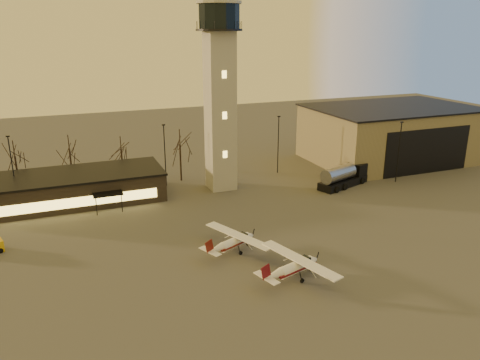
% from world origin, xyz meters
% --- Properties ---
extents(ground, '(220.00, 220.00, 0.00)m').
position_xyz_m(ground, '(0.00, 0.00, 0.00)').
color(ground, '#44423F').
rests_on(ground, ground).
extents(control_tower, '(6.80, 6.80, 32.60)m').
position_xyz_m(control_tower, '(0.00, 30.00, 16.33)').
color(control_tower, '#A09E98').
rests_on(control_tower, ground).
extents(hangar, '(30.60, 20.60, 10.30)m').
position_xyz_m(hangar, '(36.00, 33.98, 5.15)').
color(hangar, '#7C7051').
rests_on(hangar, ground).
extents(terminal, '(25.40, 12.20, 4.30)m').
position_xyz_m(terminal, '(-21.99, 31.98, 2.16)').
color(terminal, black).
rests_on(terminal, ground).
extents(light_poles, '(58.50, 12.25, 10.14)m').
position_xyz_m(light_poles, '(0.50, 31.00, 5.41)').
color(light_poles, black).
rests_on(light_poles, ground).
extents(tree_row, '(37.20, 9.20, 8.80)m').
position_xyz_m(tree_row, '(-13.70, 39.16, 5.94)').
color(tree_row, black).
rests_on(tree_row, ground).
extents(cessna_front, '(8.32, 10.29, 2.86)m').
position_xyz_m(cessna_front, '(-2.28, 0.28, 0.98)').
color(cessna_front, white).
rests_on(cessna_front, ground).
extents(cessna_rear, '(7.92, 9.55, 2.72)m').
position_xyz_m(cessna_rear, '(-5.89, 8.17, 0.93)').
color(cessna_rear, white).
rests_on(cessna_rear, ground).
extents(fuel_truck, '(9.95, 5.74, 3.56)m').
position_xyz_m(fuel_truck, '(18.56, 23.40, 1.41)').
color(fuel_truck, black).
rests_on(fuel_truck, ground).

